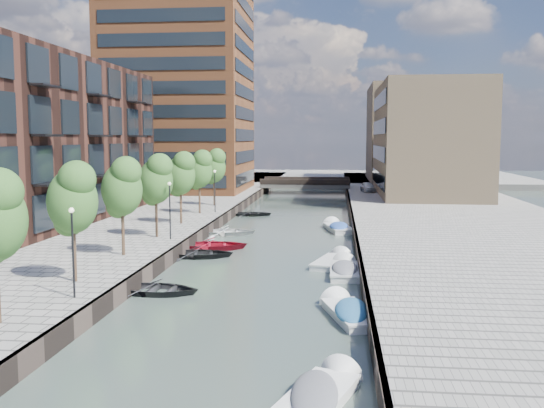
% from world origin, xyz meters
% --- Properties ---
extents(water, '(300.00, 300.00, 0.00)m').
position_xyz_m(water, '(0.00, 40.00, 0.00)').
color(water, '#38473F').
rests_on(water, ground).
extents(quay_right, '(20.00, 140.00, 1.00)m').
position_xyz_m(quay_right, '(16.00, 40.00, 0.50)').
color(quay_right, gray).
rests_on(quay_right, ground).
extents(quay_wall_left, '(0.25, 140.00, 1.00)m').
position_xyz_m(quay_wall_left, '(-6.10, 40.00, 0.50)').
color(quay_wall_left, '#332823').
rests_on(quay_wall_left, ground).
extents(quay_wall_right, '(0.25, 140.00, 1.00)m').
position_xyz_m(quay_wall_right, '(6.10, 40.00, 0.50)').
color(quay_wall_right, '#332823').
rests_on(quay_wall_right, ground).
extents(far_closure, '(80.00, 40.00, 1.00)m').
position_xyz_m(far_closure, '(0.00, 100.00, 0.50)').
color(far_closure, gray).
rests_on(far_closure, ground).
extents(apartment_block, '(8.00, 38.00, 14.00)m').
position_xyz_m(apartment_block, '(-20.00, 30.00, 8.00)').
color(apartment_block, black).
rests_on(apartment_block, quay_left).
extents(tower, '(18.00, 18.00, 30.00)m').
position_xyz_m(tower, '(-17.00, 65.00, 16.00)').
color(tower, brown).
rests_on(tower, quay_left).
extents(tan_block_near, '(12.00, 25.00, 14.00)m').
position_xyz_m(tan_block_near, '(16.00, 62.00, 8.00)').
color(tan_block_near, '#9D8160').
rests_on(tan_block_near, quay_right).
extents(tan_block_far, '(12.00, 20.00, 16.00)m').
position_xyz_m(tan_block_far, '(16.00, 88.00, 9.00)').
color(tan_block_far, '#9D8160').
rests_on(tan_block_far, quay_right).
extents(bridge, '(13.00, 6.00, 1.30)m').
position_xyz_m(bridge, '(0.00, 72.00, 1.39)').
color(bridge, gray).
rests_on(bridge, ground).
extents(tree_1, '(2.50, 2.50, 5.95)m').
position_xyz_m(tree_1, '(-8.50, 11.00, 5.31)').
color(tree_1, '#382619').
rests_on(tree_1, quay_left).
extents(tree_2, '(2.50, 2.50, 5.95)m').
position_xyz_m(tree_2, '(-8.50, 18.00, 5.31)').
color(tree_2, '#382619').
rests_on(tree_2, quay_left).
extents(tree_3, '(2.50, 2.50, 5.95)m').
position_xyz_m(tree_3, '(-8.50, 25.00, 5.31)').
color(tree_3, '#382619').
rests_on(tree_3, quay_left).
extents(tree_4, '(2.50, 2.50, 5.95)m').
position_xyz_m(tree_4, '(-8.50, 32.00, 5.31)').
color(tree_4, '#382619').
rests_on(tree_4, quay_left).
extents(tree_5, '(2.50, 2.50, 5.95)m').
position_xyz_m(tree_5, '(-8.50, 39.00, 5.31)').
color(tree_5, '#382619').
rests_on(tree_5, quay_left).
extents(tree_6, '(2.50, 2.50, 5.95)m').
position_xyz_m(tree_6, '(-8.50, 46.00, 5.31)').
color(tree_6, '#382619').
rests_on(tree_6, quay_left).
extents(lamp_0, '(0.24, 0.24, 4.12)m').
position_xyz_m(lamp_0, '(-7.20, 8.00, 3.51)').
color(lamp_0, black).
rests_on(lamp_0, quay_left).
extents(lamp_1, '(0.24, 0.24, 4.12)m').
position_xyz_m(lamp_1, '(-7.20, 24.00, 3.51)').
color(lamp_1, black).
rests_on(lamp_1, quay_left).
extents(lamp_2, '(0.24, 0.24, 4.12)m').
position_xyz_m(lamp_2, '(-7.20, 40.00, 3.51)').
color(lamp_2, black).
rests_on(lamp_2, quay_left).
extents(sloop_0, '(4.80, 3.60, 0.94)m').
position_xyz_m(sloop_0, '(-4.80, 12.78, 0.00)').
color(sloop_0, '#242326').
rests_on(sloop_0, ground).
extents(sloop_1, '(5.07, 3.88, 0.98)m').
position_xyz_m(sloop_1, '(-4.80, 22.67, 0.00)').
color(sloop_1, black).
rests_on(sloop_1, ground).
extents(sloop_2, '(5.67, 4.46, 1.06)m').
position_xyz_m(sloop_2, '(-4.47, 25.77, 0.00)').
color(sloop_2, maroon).
rests_on(sloop_2, ground).
extents(sloop_3, '(5.40, 4.34, 0.99)m').
position_xyz_m(sloop_3, '(-4.59, 32.46, 0.00)').
color(sloop_3, silver).
rests_on(sloop_3, ground).
extents(sloop_4, '(4.45, 3.33, 0.88)m').
position_xyz_m(sloop_4, '(-4.35, 45.48, 0.00)').
color(sloop_4, black).
rests_on(sloop_4, ground).
extents(motorboat_0, '(3.00, 5.15, 1.63)m').
position_xyz_m(motorboat_0, '(5.23, 9.72, 0.20)').
color(motorboat_0, white).
rests_on(motorboat_0, ground).
extents(motorboat_1, '(3.05, 4.92, 1.55)m').
position_xyz_m(motorboat_1, '(4.17, 0.42, 0.19)').
color(motorboat_1, white).
rests_on(motorboat_1, ground).
extents(motorboat_2, '(2.79, 4.92, 1.55)m').
position_xyz_m(motorboat_2, '(4.48, 21.59, 0.09)').
color(motorboat_2, silver).
rests_on(motorboat_2, ground).
extents(motorboat_3, '(2.94, 5.44, 1.72)m').
position_xyz_m(motorboat_3, '(4.71, 36.14, 0.21)').
color(motorboat_3, silver).
rests_on(motorboat_3, ground).
extents(motorboat_4, '(1.75, 4.96, 1.65)m').
position_xyz_m(motorboat_4, '(5.15, 18.73, 0.20)').
color(motorboat_4, silver).
rests_on(motorboat_4, ground).
extents(car, '(2.18, 4.09, 1.32)m').
position_xyz_m(car, '(8.79, 64.55, 1.66)').
color(car, silver).
rests_on(car, quay_right).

